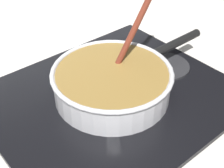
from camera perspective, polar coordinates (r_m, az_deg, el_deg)
ground at (r=0.69m, az=-3.69°, el=-10.87°), size 2.40×1.60×0.04m
hob_plate at (r=0.76m, az=0.00°, el=-2.37°), size 0.56×0.48×0.01m
burner_ring at (r=0.76m, az=0.00°, el=-1.79°), size 0.19×0.19×0.01m
spare_burner at (r=0.87m, az=9.49°, el=3.23°), size 0.13×0.13×0.01m
cooking_pan at (r=0.74m, az=0.14°, el=0.42°), size 0.45×0.28×0.30m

